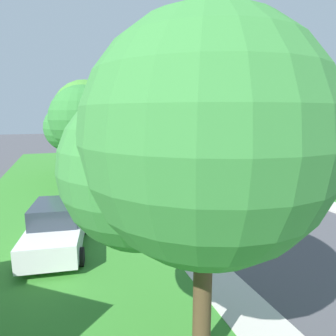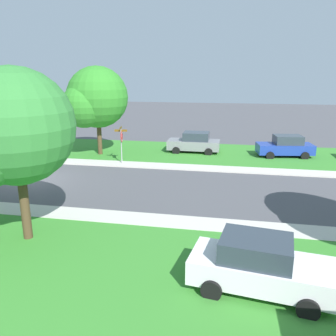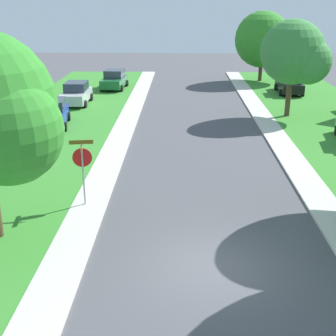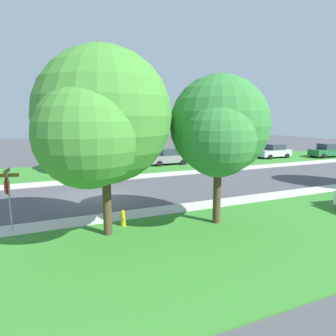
{
  "view_description": "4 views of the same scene",
  "coord_description": "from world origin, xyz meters",
  "px_view_note": "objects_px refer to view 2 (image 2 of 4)",
  "views": [
    {
      "loc": [
        8.78,
        24.06,
        4.9
      ],
      "look_at": [
        2.19,
        6.04,
        1.4
      ],
      "focal_mm": 31.13,
      "sensor_mm": 36.0,
      "label": 1
    },
    {
      "loc": [
        18.85,
        12.26,
        6.53
      ],
      "look_at": [
        0.57,
        8.81,
        1.4
      ],
      "focal_mm": 37.07,
      "sensor_mm": 36.0,
      "label": 2
    },
    {
      "loc": [
        -1.09,
        -12.41,
        7.84
      ],
      "look_at": [
        -1.57,
        5.04,
        1.4
      ],
      "focal_mm": 49.17,
      "sensor_mm": 36.0,
      "label": 3
    },
    {
      "loc": [
        18.41,
        -2.85,
        4.91
      ],
      "look_at": [
        -0.36,
        5.13,
        1.4
      ],
      "focal_mm": 31.06,
      "sensor_mm": 36.0,
      "label": 4
    }
  ],
  "objects_px": {
    "tree_sidewalk_far": "(94,99)",
    "car_blue_behind_trees": "(285,146)",
    "car_grey_kerbside_mid": "(194,143)",
    "car_white_near_corner": "(260,265)",
    "tree_across_left": "(8,131)",
    "stop_sign_far_corner": "(121,139)"
  },
  "relations": [
    {
      "from": "car_blue_behind_trees",
      "to": "tree_sidewalk_far",
      "type": "height_order",
      "value": "tree_sidewalk_far"
    },
    {
      "from": "tree_across_left",
      "to": "car_blue_behind_trees",
      "type": "bearing_deg",
      "value": 144.12
    },
    {
      "from": "car_white_near_corner",
      "to": "tree_sidewalk_far",
      "type": "distance_m",
      "value": 20.41
    },
    {
      "from": "car_white_near_corner",
      "to": "tree_sidewalk_far",
      "type": "xyz_separation_m",
      "value": [
        -16.25,
        -11.8,
        3.63
      ]
    },
    {
      "from": "car_grey_kerbside_mid",
      "to": "car_white_near_corner",
      "type": "bearing_deg",
      "value": 12.45
    },
    {
      "from": "stop_sign_far_corner",
      "to": "car_blue_behind_trees",
      "type": "relative_size",
      "value": 0.61
    },
    {
      "from": "tree_sidewalk_far",
      "to": "tree_across_left",
      "type": "bearing_deg",
      "value": 10.38
    },
    {
      "from": "car_white_near_corner",
      "to": "tree_sidewalk_far",
      "type": "height_order",
      "value": "tree_sidewalk_far"
    },
    {
      "from": "stop_sign_far_corner",
      "to": "tree_sidewalk_far",
      "type": "distance_m",
      "value": 4.49
    },
    {
      "from": "tree_across_left",
      "to": "tree_sidewalk_far",
      "type": "distance_m",
      "value": 14.94
    },
    {
      "from": "car_white_near_corner",
      "to": "tree_across_left",
      "type": "height_order",
      "value": "tree_across_left"
    },
    {
      "from": "car_blue_behind_trees",
      "to": "tree_across_left",
      "type": "relative_size",
      "value": 0.66
    },
    {
      "from": "stop_sign_far_corner",
      "to": "tree_across_left",
      "type": "distance_m",
      "value": 12.73
    },
    {
      "from": "car_white_near_corner",
      "to": "tree_across_left",
      "type": "xyz_separation_m",
      "value": [
        -1.55,
        -9.11,
        3.58
      ]
    },
    {
      "from": "stop_sign_far_corner",
      "to": "tree_across_left",
      "type": "relative_size",
      "value": 0.41
    },
    {
      "from": "car_white_near_corner",
      "to": "car_blue_behind_trees",
      "type": "xyz_separation_m",
      "value": [
        -18.52,
        3.16,
        0.0
      ]
    },
    {
      "from": "tree_sidewalk_far",
      "to": "stop_sign_far_corner",
      "type": "bearing_deg",
      "value": 52.2
    },
    {
      "from": "tree_sidewalk_far",
      "to": "car_white_near_corner",
      "type": "bearing_deg",
      "value": 36.0
    },
    {
      "from": "tree_sidewalk_far",
      "to": "car_blue_behind_trees",
      "type": "bearing_deg",
      "value": 98.66
    },
    {
      "from": "car_grey_kerbside_mid",
      "to": "tree_sidewalk_far",
      "type": "bearing_deg",
      "value": -72.19
    },
    {
      "from": "car_blue_behind_trees",
      "to": "tree_sidewalk_far",
      "type": "bearing_deg",
      "value": -81.34
    },
    {
      "from": "stop_sign_far_corner",
      "to": "tree_across_left",
      "type": "height_order",
      "value": "tree_across_left"
    }
  ]
}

